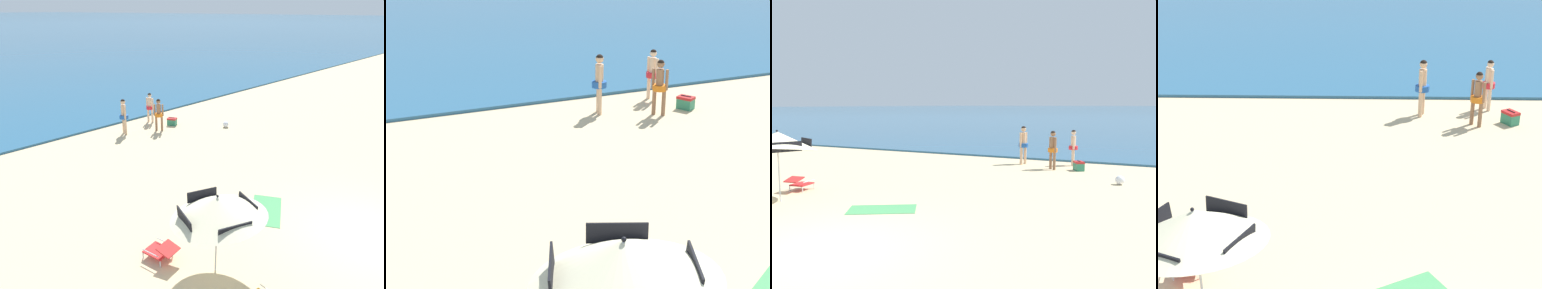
{
  "view_description": "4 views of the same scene",
  "coord_description": "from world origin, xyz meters",
  "views": [
    {
      "loc": [
        -9.28,
        -2.06,
        5.95
      ],
      "look_at": [
        -0.62,
        6.33,
        1.22
      ],
      "focal_mm": 32.33,
      "sensor_mm": 36.0,
      "label": 1
    },
    {
      "loc": [
        -6.61,
        -2.45,
        5.29
      ],
      "look_at": [
        -2.12,
        7.95,
        0.83
      ],
      "focal_mm": 51.84,
      "sensor_mm": 36.0,
      "label": 2
    },
    {
      "loc": [
        5.41,
        -5.29,
        2.82
      ],
      "look_at": [
        -0.7,
        7.66,
        1.31
      ],
      "focal_mm": 35.58,
      "sensor_mm": 36.0,
      "label": 3
    },
    {
      "loc": [
        -1.52,
        -5.13,
        6.28
      ],
      "look_at": [
        -1.83,
        7.9,
        0.72
      ],
      "focal_mm": 53.39,
      "sensor_mm": 36.0,
      "label": 4
    }
  ],
  "objects": [
    {
      "name": "beach_umbrella_striped_main",
      "position": [
        -4.04,
        2.22,
        1.79
      ],
      "size": [
        2.83,
        2.86,
        2.2
      ],
      "color": "silver",
      "rests_on": "ground"
    },
    {
      "name": "cooler_box",
      "position": [
        2.99,
        11.35,
        0.2
      ],
      "size": [
        0.55,
        0.6,
        0.43
      ],
      "color": "#2D7F5B",
      "rests_on": "ground"
    },
    {
      "name": "person_standing_beside",
      "position": [
        0.34,
        12.03,
        1.05
      ],
      "size": [
        0.44,
        0.52,
        1.81
      ],
      "color": "#D8A87F",
      "rests_on": "ground"
    },
    {
      "name": "lounge_chair_beside_umbrella",
      "position": [
        -4.69,
        3.47,
        0.28
      ],
      "size": [
        0.66,
        0.93,
        0.49
      ],
      "color": "red",
      "rests_on": "ground"
    },
    {
      "name": "person_wading_in",
      "position": [
        2.53,
        12.65,
        0.96
      ],
      "size": [
        0.41,
        0.48,
        1.66
      ],
      "color": "beige",
      "rests_on": "ground"
    },
    {
      "name": "person_standing_near_shore",
      "position": [
        1.91,
        11.17,
        0.98
      ],
      "size": [
        0.41,
        0.41,
        1.69
      ],
      "color": "#8C6042",
      "rests_on": "ground"
    }
  ]
}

